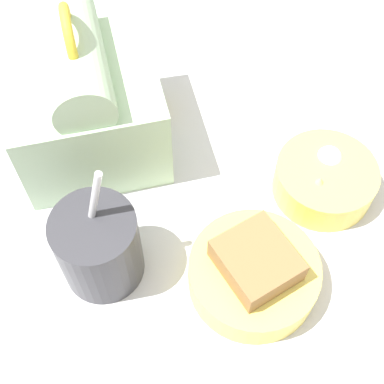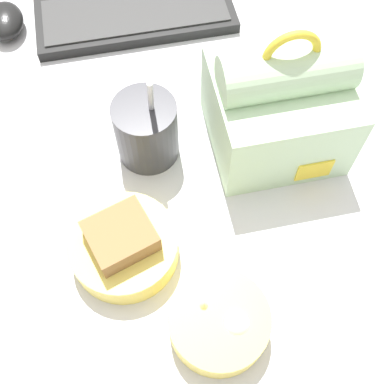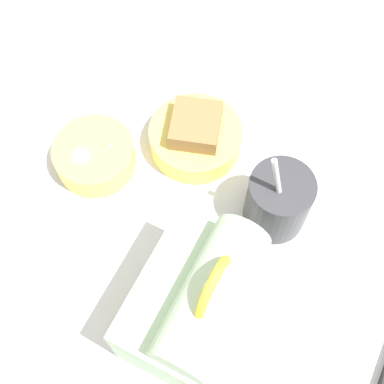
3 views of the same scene
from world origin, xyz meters
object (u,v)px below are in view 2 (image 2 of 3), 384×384
(bento_bowl_snacks, at_px, (219,322))
(soup_cup, at_px, (146,129))
(bento_bowl_sandwich, at_px, (124,245))
(keyboard, at_px, (136,15))
(lunch_bag, at_px, (279,106))
(computer_mouse, at_px, (5,21))

(bento_bowl_snacks, bearing_deg, soup_cup, 98.50)
(bento_bowl_sandwich, bearing_deg, bento_bowl_snacks, -50.73)
(keyboard, xyz_separation_m, lunch_bag, (0.15, -0.28, 0.06))
(keyboard, xyz_separation_m, computer_mouse, (-0.21, 0.02, 0.01))
(lunch_bag, distance_m, computer_mouse, 0.47)
(keyboard, xyz_separation_m, bento_bowl_snacks, (0.02, -0.52, 0.01))
(lunch_bag, relative_size, computer_mouse, 2.40)
(lunch_bag, relative_size, bento_bowl_snacks, 1.72)
(keyboard, height_order, bento_bowl_sandwich, bento_bowl_sandwich)
(bento_bowl_snacks, xyz_separation_m, computer_mouse, (-0.23, 0.54, -0.00))
(bento_bowl_snacks, relative_size, computer_mouse, 1.39)
(bento_bowl_sandwich, bearing_deg, soup_cup, 70.05)
(bento_bowl_sandwich, height_order, computer_mouse, bento_bowl_sandwich)
(keyboard, height_order, bento_bowl_snacks, bento_bowl_snacks)
(bento_bowl_snacks, distance_m, computer_mouse, 0.59)
(soup_cup, xyz_separation_m, bento_bowl_snacks, (0.04, -0.26, -0.03))
(soup_cup, relative_size, bento_bowl_snacks, 1.37)
(bento_bowl_snacks, bearing_deg, bento_bowl_sandwich, 129.27)
(bento_bowl_sandwich, bearing_deg, computer_mouse, 107.59)
(lunch_bag, bearing_deg, bento_bowl_sandwich, -149.69)
(lunch_bag, xyz_separation_m, bento_bowl_sandwich, (-0.23, -0.13, -0.05))
(keyboard, bearing_deg, computer_mouse, 174.68)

